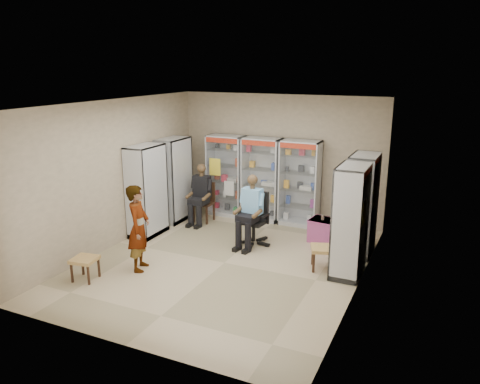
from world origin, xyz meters
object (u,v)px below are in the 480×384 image
at_px(cabinet_left_far, 174,180).
at_px(cabinet_back_mid, 262,179).
at_px(cabinet_back_right, 300,183).
at_px(cabinet_right_near, 350,221).
at_px(woven_stool_b, 85,269).
at_px(cabinet_left_near, 147,191).
at_px(woven_stool_a, 323,258).
at_px(office_chair, 254,219).
at_px(seated_shopkeeper, 253,212).
at_px(cabinet_right_far, 362,205).
at_px(cabinet_back_left, 226,175).
at_px(wooden_chair, 204,202).
at_px(pink_trunk, 323,230).
at_px(standing_man, 139,228).

bearing_deg(cabinet_left_far, cabinet_back_mid, 116.32).
distance_m(cabinet_back_right, cabinet_right_near, 2.76).
distance_m(cabinet_left_far, woven_stool_b, 3.56).
relative_size(cabinet_left_near, woven_stool_a, 4.63).
distance_m(cabinet_back_right, office_chair, 1.72).
height_order(cabinet_back_mid, woven_stool_b, cabinet_back_mid).
xyz_separation_m(cabinet_right_near, seated_shopkeeper, (-2.11, 0.59, -0.29)).
relative_size(cabinet_back_mid, cabinet_right_far, 1.00).
xyz_separation_m(cabinet_back_left, cabinet_right_near, (3.53, -2.23, 0.00)).
relative_size(cabinet_back_left, wooden_chair, 2.13).
bearing_deg(woven_stool_b, cabinet_right_near, 27.57).
bearing_deg(cabinet_left_far, cabinet_left_near, -0.00).
bearing_deg(office_chair, cabinet_right_near, -10.06).
bearing_deg(cabinet_left_near, wooden_chair, 152.39).
relative_size(cabinet_back_mid, wooden_chair, 2.13).
bearing_deg(woven_stool_a, cabinet_left_near, 177.35).
bearing_deg(cabinet_back_left, cabinet_left_near, -114.61).
xyz_separation_m(cabinet_back_right, woven_stool_b, (-2.50, -4.39, -0.80)).
bearing_deg(pink_trunk, standing_man, -134.04).
distance_m(cabinet_back_mid, pink_trunk, 2.08).
bearing_deg(cabinet_right_far, standing_man, 125.23).
xyz_separation_m(cabinet_right_near, cabinet_left_far, (-4.46, 1.30, 0.00)).
height_order(cabinet_back_right, seated_shopkeeper, cabinet_back_right).
xyz_separation_m(wooden_chair, seated_shopkeeper, (1.67, -0.91, 0.24)).
distance_m(cabinet_back_mid, woven_stool_a, 3.16).
xyz_separation_m(cabinet_back_left, cabinet_left_far, (-0.93, -0.93, 0.00)).
relative_size(cabinet_left_far, seated_shopkeeper, 1.41).
height_order(cabinet_back_left, cabinet_left_near, same).
xyz_separation_m(cabinet_left_near, seated_shopkeeper, (2.35, 0.39, -0.29)).
xyz_separation_m(cabinet_back_mid, seated_shopkeeper, (0.47, -1.64, -0.29)).
bearing_deg(cabinet_back_mid, cabinet_right_far, -23.65).
xyz_separation_m(cabinet_back_left, woven_stool_a, (3.07, -2.22, -0.78)).
height_order(cabinet_right_near, cabinet_left_near, same).
height_order(cabinet_back_left, wooden_chair, cabinet_back_left).
distance_m(cabinet_back_left, cabinet_back_right, 1.90).
relative_size(wooden_chair, office_chair, 0.84).
xyz_separation_m(woven_stool_a, woven_stool_b, (-3.67, -2.17, -0.01)).
distance_m(cabinet_back_left, standing_man, 3.62).
relative_size(cabinet_back_right, office_chair, 1.80).
height_order(wooden_chair, standing_man, standing_man).
height_order(cabinet_back_right, cabinet_left_near, same).
distance_m(cabinet_left_near, woven_stool_a, 4.08).
distance_m(wooden_chair, standing_man, 2.92).
bearing_deg(office_chair, woven_stool_b, -119.15).
xyz_separation_m(woven_stool_b, standing_man, (0.61, 0.77, 0.60)).
xyz_separation_m(cabinet_back_left, pink_trunk, (2.70, -0.84, -0.76)).
height_order(cabinet_right_far, standing_man, cabinet_right_far).
xyz_separation_m(cabinet_back_right, cabinet_left_far, (-2.83, -0.93, 0.00)).
height_order(seated_shopkeeper, pink_trunk, seated_shopkeeper).
distance_m(cabinet_back_mid, cabinet_left_near, 2.77).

